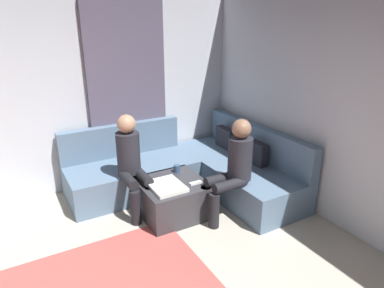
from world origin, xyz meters
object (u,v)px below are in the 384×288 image
object	(u,v)px
person_on_couch_back	(233,166)
person_on_couch_side	(132,161)
coffee_mug	(177,169)
ottoman	(172,198)
sectional_couch	(191,170)
game_remote	(196,183)

from	to	relation	value
person_on_couch_back	person_on_couch_side	bearing A→B (deg)	53.19
coffee_mug	person_on_couch_side	bearing A→B (deg)	-98.70
ottoman	person_on_couch_side	size ratio (longest dim) A/B	0.63
sectional_couch	game_remote	world-z (taller)	sectional_couch
person_on_couch_side	game_remote	bearing A→B (deg)	140.86
sectional_couch	coffee_mug	distance (m)	0.46
coffee_mug	sectional_couch	bearing A→B (deg)	124.12
person_on_couch_back	game_remote	bearing A→B (deg)	57.39
person_on_couch_back	person_on_couch_side	world-z (taller)	same
ottoman	game_remote	bearing A→B (deg)	50.71
game_remote	person_on_couch_back	size ratio (longest dim) A/B	0.12
coffee_mug	person_on_couch_back	world-z (taller)	person_on_couch_back
person_on_couch_back	person_on_couch_side	xyz separation A→B (m)	(-0.71, -0.95, 0.00)
sectional_couch	ottoman	world-z (taller)	sectional_couch
coffee_mug	game_remote	bearing A→B (deg)	5.71
ottoman	person_on_couch_back	distance (m)	0.84
ottoman	person_on_couch_back	world-z (taller)	person_on_couch_back
ottoman	coffee_mug	world-z (taller)	coffee_mug
sectional_couch	ottoman	xyz separation A→B (m)	(0.45, -0.52, -0.07)
coffee_mug	game_remote	distance (m)	0.40
game_remote	person_on_couch_side	xyz separation A→B (m)	(-0.49, -0.60, 0.23)
sectional_couch	person_on_couch_side	distance (m)	0.99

